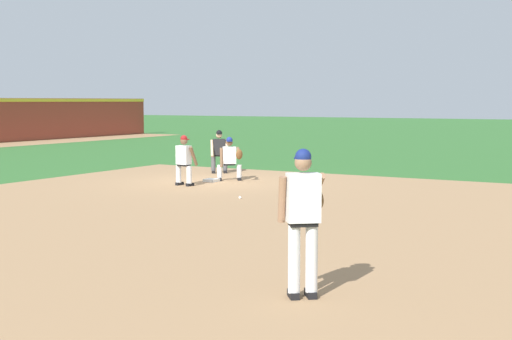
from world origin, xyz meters
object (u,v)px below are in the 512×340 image
(first_baseman, at_px, (230,157))
(pitcher, at_px, (304,214))
(baseball, at_px, (240,198))
(baserunner, at_px, (184,158))
(umpire, at_px, (219,150))
(first_base_bag, at_px, (211,180))

(first_baseman, bearing_deg, pitcher, -144.26)
(pitcher, bearing_deg, first_baseman, 35.74)
(baseball, bearing_deg, baserunner, 60.45)
(baserunner, bearing_deg, pitcher, -137.53)
(baseball, bearing_deg, umpire, 37.22)
(baseball, bearing_deg, first_baseman, 35.13)
(first_base_bag, height_order, pitcher, pitcher)
(baserunner, relative_size, umpire, 1.00)
(first_base_bag, xyz_separation_m, umpire, (2.29, 1.19, 0.75))
(pitcher, distance_m, umpire, 15.41)
(first_base_bag, distance_m, baserunner, 1.45)
(baseball, height_order, umpire, umpire)
(baseball, relative_size, first_baseman, 0.06)
(pitcher, relative_size, baserunner, 1.27)
(umpire, bearing_deg, baseball, -142.78)
(first_baseman, height_order, umpire, umpire)
(first_baseman, height_order, baserunner, baserunner)
(first_base_bag, relative_size, pitcher, 0.20)
(first_baseman, relative_size, umpire, 0.92)
(first_base_bag, bearing_deg, first_baseman, -32.79)
(first_base_bag, distance_m, baseball, 3.93)
(first_base_bag, height_order, first_baseman, first_baseman)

